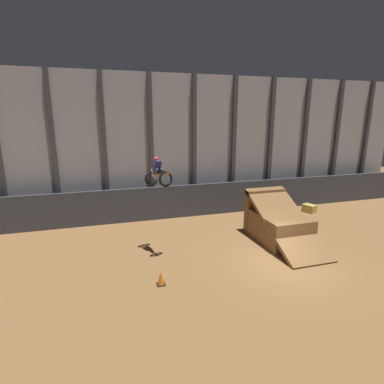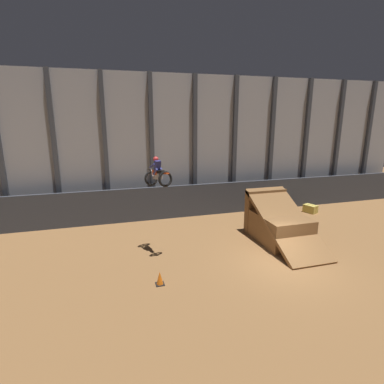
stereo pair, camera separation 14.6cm
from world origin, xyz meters
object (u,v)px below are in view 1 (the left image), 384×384
Objects in this scene: dirt_ramp at (277,223)px; rider_bike_solo at (158,174)px; hay_bale_trackside at (309,208)px; traffic_cone_near_ramp at (161,278)px.

dirt_ramp is 7.38m from rider_bike_solo.
hay_bale_trackside is at bearing 35.85° from dirt_ramp.
rider_bike_solo is at bearing -162.92° from hay_bale_trackside.
dirt_ramp is at bearing -19.89° from rider_bike_solo.
hay_bale_trackside is at bearing 28.20° from traffic_cone_near_ramp.
rider_bike_solo is (-6.67, 0.05, 3.16)m from dirt_ramp.
dirt_ramp reaches higher than traffic_cone_near_ramp.
hay_bale_trackside is (11.73, 3.60, -3.81)m from rider_bike_solo.
rider_bike_solo reaches higher than hay_bale_trackside.
rider_bike_solo is 1.69× the size of hay_bale_trackside.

